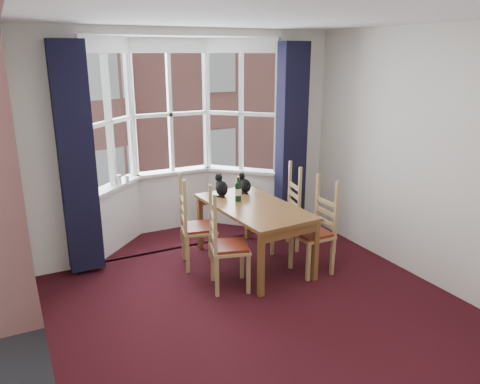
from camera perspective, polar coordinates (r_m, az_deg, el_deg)
floor at (r=4.65m, az=4.86°, el=-16.10°), size 4.50×4.50×0.00m
ceiling at (r=3.92m, az=5.93°, el=20.80°), size 4.50×4.50×0.00m
wall_left at (r=3.49m, az=-23.83°, el=-3.44°), size 0.00×4.50×4.50m
wall_right at (r=5.38m, az=23.75°, el=3.32°), size 0.00×4.50×4.50m
wall_back_pier_left at (r=5.68m, az=-21.88°, el=4.19°), size 0.70×0.12×2.80m
wall_back_pier_right at (r=6.79m, az=7.10°, el=7.14°), size 0.70×0.12×2.80m
bay_window at (r=6.50m, az=-7.71°, el=6.70°), size 2.76×0.94×2.80m
curtain_left at (r=5.54m, az=-19.28°, el=3.63°), size 0.38×0.22×2.60m
curtain_right at (r=6.52m, az=6.27°, el=6.34°), size 0.38×0.22×2.60m
dining_table at (r=5.62m, az=1.69°, el=-2.41°), size 0.94×1.61×0.76m
chair_left_near at (r=5.11m, az=-2.27°, el=-6.87°), size 0.50×0.51×0.92m
chair_left_far at (r=5.65m, az=-5.96°, el=-4.55°), size 0.48×0.50×0.92m
chair_right_near at (r=5.59m, az=9.58°, el=-4.96°), size 0.40×0.42×0.92m
chair_right_far at (r=6.18m, az=5.81°, el=-2.66°), size 0.48×0.50×0.92m
cat_left at (r=5.94m, az=-2.30°, el=0.61°), size 0.17×0.23×0.29m
cat_right at (r=6.07m, az=0.57°, el=0.90°), size 0.19×0.22×0.27m
wine_bottle at (r=5.71m, az=-0.22°, el=0.22°), size 0.08×0.08×0.31m
candle_tall at (r=6.23m, az=-14.52°, el=1.47°), size 0.06×0.06×0.12m
candle_short at (r=6.29m, az=-13.61°, el=1.54°), size 0.06×0.06×0.10m
street at (r=36.62m, az=-22.84°, el=1.96°), size 80.00×80.00×0.00m
tenement_building at (r=17.46m, az=-20.47°, el=12.70°), size 18.40×7.80×15.20m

